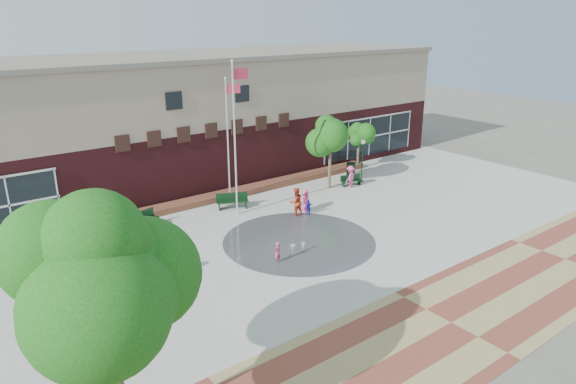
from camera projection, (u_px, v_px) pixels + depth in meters
ground at (335, 261)px, 26.09m from camera, size 120.00×120.00×0.00m
plaza_concrete at (288, 235)px, 29.11m from camera, size 46.00×18.00×0.01m
paver_band at (451, 323)px, 20.81m from camera, size 46.00×6.00×0.01m
splash_pad at (299, 241)px, 28.35m from camera, size 8.40×8.40×0.01m
library_building at (178, 118)px, 37.76m from camera, size 44.40×10.40×9.20m
flower_bed at (221, 199)px, 34.84m from camera, size 26.00×1.20×0.40m
flagpole_left at (235, 132)px, 30.48m from camera, size 1.11×0.18×9.46m
flagpole_right at (228, 134)px, 32.93m from camera, size 0.98×0.36×8.21m
lamp_left at (52, 257)px, 20.61m from camera, size 0.45×0.45×4.22m
lamp_right at (362, 156)px, 37.83m from camera, size 0.34×0.34×3.23m
bench_left at (142, 224)px, 29.78m from camera, size 2.15×1.12×1.04m
bench_mid at (232, 204)px, 32.99m from camera, size 2.09×1.36×1.03m
bench_right at (351, 182)px, 37.47m from camera, size 1.66×0.85×0.80m
trash_can at (351, 170)px, 39.33m from camera, size 0.71×0.71×1.16m
tree_big_left at (105, 265)px, 13.44m from camera, size 4.91×4.91×7.85m
tree_mid at (331, 136)px, 35.76m from camera, size 3.15×3.15×5.32m
tree_small_right at (359, 136)px, 40.81m from camera, size 2.20×2.20×3.76m
water_jet_a at (292, 257)px, 26.52m from camera, size 0.32×0.32×0.62m
water_jet_b at (303, 252)px, 27.04m from camera, size 0.22×0.22×0.50m
child_splash at (277, 252)px, 25.70m from camera, size 0.46×0.35×1.13m
adult_red at (296, 202)px, 31.67m from camera, size 0.96×0.78×1.82m
adult_pink at (305, 200)px, 32.51m from camera, size 0.79×0.61×1.43m
child_blue at (309, 207)px, 31.88m from camera, size 0.61×0.29×1.02m
person_bench at (350, 177)px, 36.89m from camera, size 1.20×0.93×1.64m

